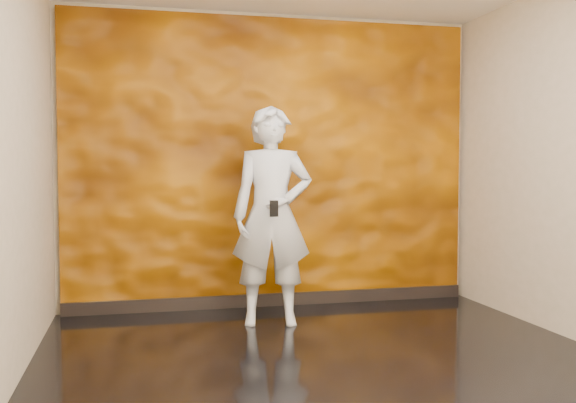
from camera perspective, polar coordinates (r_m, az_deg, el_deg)
name	(u,v)px	position (r m, az deg, el deg)	size (l,w,h in m)	color
room	(334,157)	(4.26, 4.08, 3.94)	(4.02, 4.02, 2.81)	black
feature_wall	(272,163)	(6.16, -1.40, 3.48)	(3.90, 0.06, 2.75)	#C16B00
baseboard	(273,300)	(6.25, -1.30, -8.71)	(3.90, 0.04, 0.12)	black
man	(272,215)	(5.44, -1.43, -1.25)	(0.67, 0.44, 1.85)	#ACB3BE
phone	(274,209)	(5.13, -1.25, -0.64)	(0.07, 0.01, 0.13)	black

